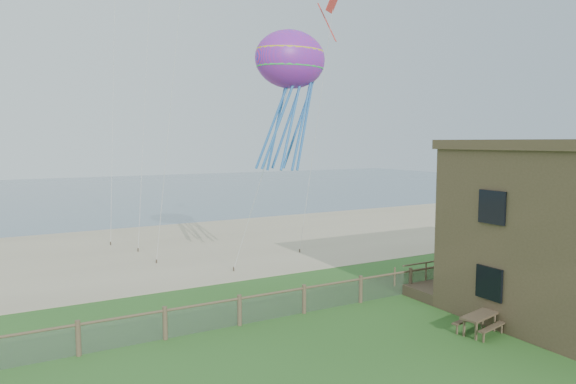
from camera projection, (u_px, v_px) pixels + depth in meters
ground at (398, 367)px, 16.72m from camera, size 160.00×160.00×0.00m
sand_beach at (187, 247)px, 35.85m from camera, size 72.00×20.00×0.02m
ocean at (91, 192)px, 74.10m from camera, size 160.00×68.00×0.02m
chainlink_fence at (304, 301)px, 21.89m from camera, size 36.20×0.20×1.25m
motel_deck at (523, 275)px, 27.34m from camera, size 15.00×2.00×0.50m
picnic_table at (479, 324)px, 19.57m from camera, size 1.99×1.66×0.74m
octopus_kite at (290, 98)px, 26.47m from camera, size 4.24×3.46×7.62m
kite_red at (333, 12)px, 28.94m from camera, size 1.85×1.96×2.34m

